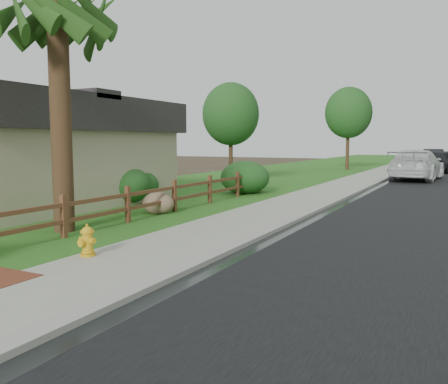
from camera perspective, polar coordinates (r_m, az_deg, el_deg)
The scene contains 19 objects.
ground at distance 7.60m, azimuth -14.69°, elevation -12.09°, with size 120.00×120.00×0.00m, color #382D1E.
curb at distance 40.66m, azimuth 20.81°, elevation 2.47°, with size 0.40×90.00×0.12m, color gray.
wet_gutter at distance 40.62m, azimuth 21.30°, elevation 2.40°, with size 0.50×90.00×0.00m, color black.
sidewalk at distance 40.82m, azimuth 18.99°, elevation 2.54°, with size 2.20×90.00×0.10m, color gray.
grass_strip at distance 41.13m, azimuth 16.37°, elevation 2.62°, with size 1.60×90.00×0.06m, color #1E4E16.
lawn_near at distance 42.41m, azimuth 9.45°, elevation 2.87°, with size 9.00×90.00×0.04m, color #1E4E16.
ranch_fence at distance 14.58m, azimuth -8.56°, elevation -0.78°, with size 0.12×16.92×1.10m.
palm_tree at distance 13.13m, azimuth -19.46°, elevation 19.77°, with size 3.60×3.60×6.60m.
house at distance 20.10m, azimuth -25.05°, elevation 4.76°, with size 10.60×9.60×4.05m.
fire_hydrant at distance 9.72m, azimuth -16.12°, elevation -5.73°, with size 0.41×0.33×0.64m.
white_suv at distance 31.10m, azimuth 22.16°, elevation 3.05°, with size 2.57×6.32×1.84m, color silver.
dark_car_mid at distance 39.54m, azimuth 25.09°, elevation 3.40°, with size 2.04×5.08×1.73m, color black.
dark_car_far at distance 49.92m, azimuth 23.89°, elevation 3.83°, with size 1.70×4.88×1.61m, color black.
boulder at distance 15.35m, azimuth -7.93°, elevation -1.37°, with size 1.10×0.82×0.73m, color brown.
shrub_b at distance 18.08m, azimuth -11.94°, elevation 0.79°, with size 2.05×2.05×1.43m, color #174018.
shrub_c at distance 18.66m, azimuth -10.52°, elevation 0.73°, with size 1.76×1.76×1.27m, color #174018.
shrub_d at distance 21.11m, azimuth 2.53°, elevation 1.75°, with size 2.19×2.19×1.49m, color #174018.
tree_near_left at distance 26.61m, azimuth 0.82°, elevation 9.34°, with size 3.16×3.16×5.60m.
tree_mid_left at distance 40.38m, azimuth 14.75°, elevation 9.20°, with size 3.78×3.78×6.77m.
Camera 1 is at (4.86, -5.35, 2.34)m, focal length 38.00 mm.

